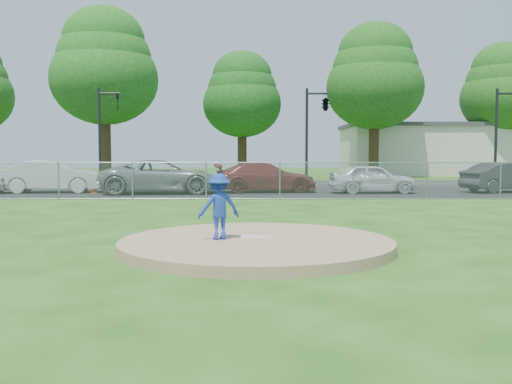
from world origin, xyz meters
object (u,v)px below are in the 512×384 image
pitcher (219,207)px  parked_car_gray (162,177)px  parked_car_white (53,176)px  tree_far_right (504,88)px  tree_right (375,76)px  tree_center (242,94)px  commercial_building (440,149)px  parked_car_charcoal (506,177)px  traffic_signal_left (104,127)px  traffic_signal_right (500,127)px  tree_left (104,65)px  traffic_cone (94,186)px  parked_car_pearl (372,178)px  parked_car_darkred (265,177)px  traffic_signal_center (324,106)px

pitcher → parked_car_gray: 15.63m
pitcher → parked_car_white: size_ratio=0.28×
tree_far_right → parked_car_gray: tree_far_right is taller
tree_right → parked_car_gray: bearing=-128.5°
tree_center → parked_car_gray: 19.88m
tree_right → tree_far_right: size_ratio=1.08×
commercial_building → tree_right: 10.73m
tree_right → parked_car_charcoal: 17.66m
parked_car_gray → tree_right: bearing=-44.6°
traffic_signal_left → traffic_signal_right: 23.00m
pitcher → parked_car_white: 18.13m
tree_right → tree_center: bearing=168.7°
tree_left → traffic_cone: (3.45, -15.54, -7.89)m
pitcher → parked_car_pearl: 16.64m
tree_right → parked_car_darkred: 19.34m
tree_far_right → traffic_signal_center: tree_far_right is taller
pitcher → traffic_cone: size_ratio=1.90×
parked_car_darkred → parked_car_charcoal: 11.51m
tree_far_right → parked_car_gray: 31.96m
traffic_cone → parked_car_charcoal: size_ratio=0.16×
traffic_signal_right → parked_car_darkred: 15.20m
tree_center → pitcher: (0.26, -33.97, -5.62)m
tree_center → traffic_signal_center: bearing=-67.5°
traffic_signal_right → commercial_building: bearing=83.7°
commercial_building → parked_car_darkred: 26.89m
traffic_signal_center → parked_car_pearl: bearing=-76.9°
commercial_building → traffic_signal_center: 20.17m
traffic_signal_left → traffic_signal_center: 12.79m
tree_right → tree_far_right: bearing=15.3°
parked_car_darkred → tree_left: bearing=31.6°
tree_left → parked_car_gray: 18.66m
tree_left → parked_car_gray: (6.67, -15.76, -7.45)m
parked_car_pearl → parked_car_white: bearing=86.1°
commercial_building → tree_far_right: tree_far_right is taller
parked_car_charcoal → tree_center: bearing=19.1°
commercial_building → traffic_signal_left: traffic_signal_left is taller
tree_left → traffic_signal_left: size_ratio=2.24×
tree_center → traffic_signal_right: tree_center is taller
parked_car_gray → parked_car_pearl: size_ratio=1.40×
parked_car_gray → parked_car_darkred: size_ratio=1.15×
pitcher → parked_car_gray: bearing=-98.1°
traffic_signal_left → parked_car_pearl: 15.91m
commercial_building → pitcher: 41.52m
tree_right → traffic_signal_left: tree_right is taller
parked_car_gray → parked_car_charcoal: bearing=-93.4°
tree_far_right → commercial_building: bearing=143.1°
traffic_signal_left → pitcher: 23.53m
traffic_signal_center → parked_car_gray: 11.36m
traffic_cone → tree_far_right: bearing=35.3°
traffic_signal_right → parked_car_pearl: traffic_signal_right is taller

